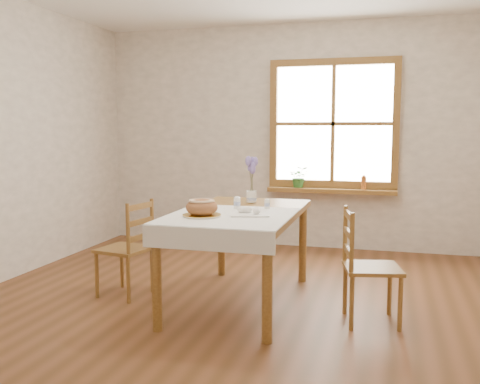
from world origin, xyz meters
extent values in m
plane|color=brown|center=(0.00, 0.00, 0.00)|extent=(5.00, 5.00, 0.00)
cube|color=white|center=(0.00, 2.50, 1.30)|extent=(4.50, 0.10, 2.60)
cube|color=olive|center=(0.50, 2.46, 2.14)|extent=(1.46, 0.08, 0.08)
cube|color=olive|center=(0.50, 2.46, 0.76)|extent=(1.46, 0.08, 0.08)
cube|color=olive|center=(-0.19, 2.46, 1.45)|extent=(0.08, 0.08, 1.30)
cube|color=olive|center=(1.19, 2.46, 1.45)|extent=(0.08, 0.08, 1.30)
cube|color=olive|center=(0.50, 2.46, 1.45)|extent=(0.04, 0.06, 1.30)
cube|color=olive|center=(0.50, 2.46, 1.45)|extent=(1.30, 0.06, 0.04)
cube|color=white|center=(0.50, 2.49, 1.45)|extent=(1.30, 0.01, 1.30)
cube|color=olive|center=(0.50, 2.40, 0.69)|extent=(1.46, 0.20, 0.05)
cube|color=olive|center=(0.00, 0.30, 0.72)|extent=(0.90, 1.60, 0.05)
cylinder|color=olive|center=(-0.39, -0.44, 0.35)|extent=(0.07, 0.07, 0.70)
cylinder|color=olive|center=(0.39, -0.44, 0.35)|extent=(0.07, 0.07, 0.70)
cylinder|color=olive|center=(-0.39, 1.04, 0.35)|extent=(0.07, 0.07, 0.70)
cylinder|color=olive|center=(0.39, 1.04, 0.35)|extent=(0.07, 0.07, 0.70)
cube|color=silver|center=(0.00, 0.00, 0.76)|extent=(0.91, 0.99, 0.01)
cylinder|color=white|center=(-0.18, -0.10, 0.77)|extent=(0.29, 0.29, 0.01)
ellipsoid|color=#A9693C|center=(-0.18, -0.10, 0.84)|extent=(0.23, 0.23, 0.13)
cube|color=silver|center=(0.14, 0.06, 0.77)|extent=(0.33, 0.30, 0.01)
cylinder|color=white|center=(-0.03, 0.33, 0.81)|extent=(0.07, 0.07, 0.10)
cylinder|color=white|center=(0.20, 0.40, 0.80)|extent=(0.05, 0.05, 0.08)
cylinder|color=white|center=(-0.02, 0.75, 0.80)|extent=(0.11, 0.11, 0.10)
imported|color=#32702C|center=(0.13, 2.40, 0.81)|extent=(0.25, 0.27, 0.19)
cylinder|color=#B35C21|center=(0.86, 2.40, 0.80)|extent=(0.06, 0.06, 0.16)
camera|label=1|loc=(1.13, -3.73, 1.40)|focal=40.00mm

